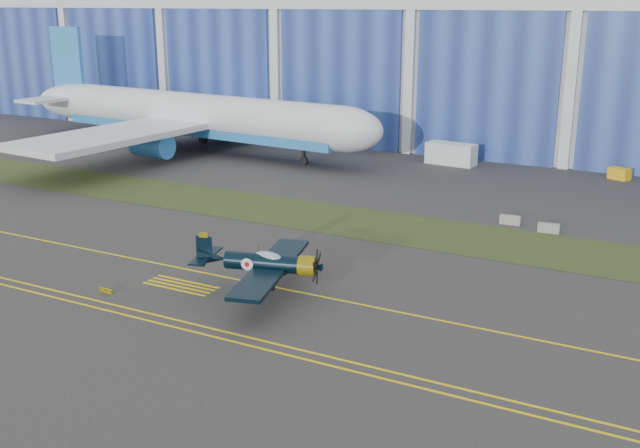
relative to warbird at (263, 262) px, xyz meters
The scene contains 14 objects.
ground 13.39m from the warbird, 30.90° to the left, with size 260.00×260.00×0.00m, color #393737.
grass_median 23.75m from the warbird, 61.49° to the left, with size 260.00×10.00×0.02m, color #475128.
hangar 80.30m from the warbird, 81.83° to the left, with size 220.00×45.70×30.00m.
taxiway_centreline 11.69m from the warbird, ahead, with size 200.00×0.20×0.02m, color yellow.
edge_line_near 13.92m from the warbird, 34.52° to the right, with size 80.00×0.20×0.02m, color yellow.
edge_line_far 13.39m from the warbird, 30.93° to the right, with size 80.00×0.20×0.02m, color yellow.
hold_short_ladder 7.33m from the warbird, 168.63° to the right, with size 6.00×2.40×0.02m, color yellow, non-canonical shape.
guard_board_left 12.19m from the warbird, 153.91° to the right, with size 1.20×0.15×0.35m, color yellow.
warbird is the anchor object (origin of this frame).
jetliner 59.10m from the warbird, 131.64° to the left, with size 72.46×63.02×23.70m.
shipping_container 51.72m from the warbird, 92.95° to the left, with size 6.60×2.64×2.86m, color white.
tug 56.11m from the warbird, 70.64° to the left, with size 2.43×1.52×1.42m, color yellow.
barrier_a 29.55m from the warbird, 66.76° to the left, with size 2.00×0.60×0.90m, color #9C9790.
barrier_b 30.43m from the warbird, 59.16° to the left, with size 2.00×0.60×0.90m, color gray.
Camera 1 is at (16.98, -50.90, 21.19)m, focal length 42.00 mm.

